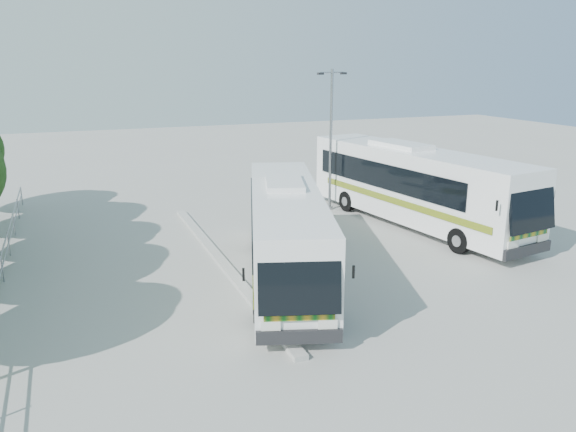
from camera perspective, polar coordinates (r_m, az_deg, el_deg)
name	(u,v)px	position (r m, az deg, el deg)	size (l,w,h in m)	color
ground	(296,273)	(20.94, 0.78, -5.76)	(100.00, 100.00, 0.00)	#9E9E99
kerb_divider	(221,261)	(22.01, -6.78, -4.60)	(0.40, 16.00, 0.15)	#B2B2AD
railing	(4,254)	(23.21, -26.91, -3.42)	(0.06, 22.00, 1.00)	gray
coach_main	(286,230)	(20.01, -0.22, -1.45)	(5.73, 11.71, 3.21)	white
coach_adjacent	(414,184)	(27.17, 12.71, 3.17)	(4.49, 13.27, 3.62)	white
lamppost	(331,134)	(29.15, 4.38, 8.31)	(1.76, 0.51, 7.22)	gray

